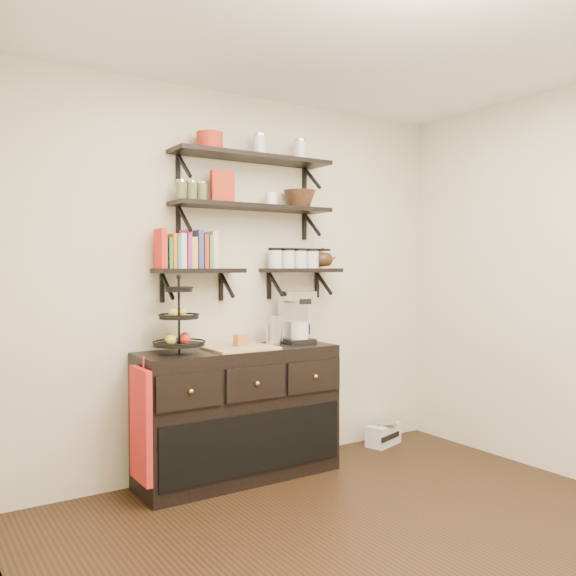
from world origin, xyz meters
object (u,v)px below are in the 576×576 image
Objects in this scene: sideboard at (239,413)px; coffee_maker at (296,319)px; fruit_stand at (179,328)px; radio at (383,433)px.

coffee_maker is at bearing 3.04° from sideboard.
fruit_stand is at bearing 179.55° from sideboard.
coffee_maker reaches higher than sideboard.
radio is (1.81, 0.05, -0.97)m from fruit_stand.
sideboard is 0.80m from coffee_maker.
sideboard reaches higher than radio.
sideboard is 2.88× the size of fruit_stand.
coffee_maker is at bearing 1.41° from fruit_stand.
fruit_stand reaches higher than sideboard.
sideboard is at bearing -0.45° from fruit_stand.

